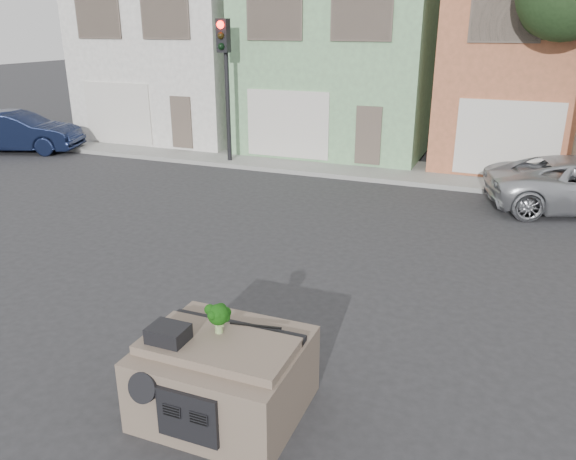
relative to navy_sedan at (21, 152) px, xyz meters
The scene contains 11 objects.
ground_plane 17.48m from the navy_sedan, 28.38° to the right, with size 120.00×120.00×0.00m, color #303033.
sidewalk 15.54m from the navy_sedan, ahead, with size 40.00×3.00×0.15m, color gray.
townhouse_white 8.47m from the navy_sedan, 54.71° to the left, with size 7.20×8.20×7.55m, color silver.
townhouse_mint 13.92m from the navy_sedan, 27.52° to the left, with size 7.20×8.20×7.55m, color #7DAF7B.
townhouse_tan 20.69m from the navy_sedan, 17.71° to the left, with size 7.20×8.20×7.55m, color #B76744.
navy_sedan is the anchor object (origin of this frame).
traffic_signal 9.32m from the navy_sedan, ahead, with size 0.40×0.40×5.10m, color black.
car_dashboard 19.10m from the navy_sedan, 36.33° to the right, with size 2.00×1.80×1.12m, color #705F50.
instrument_hump 18.88m from the navy_sedan, 38.23° to the right, with size 0.48×0.38×0.20m, color black.
wiper_arm 19.13m from the navy_sedan, 34.91° to the right, with size 0.70×0.03×0.02m, color black.
broccoli 19.02m from the navy_sedan, 36.34° to the right, with size 0.33×0.33×0.40m, color #0E3709.
Camera 1 is at (3.10, -8.47, 4.84)m, focal length 35.00 mm.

